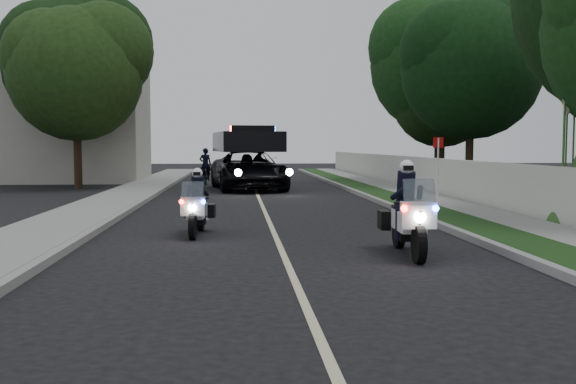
% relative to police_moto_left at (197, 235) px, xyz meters
% --- Properties ---
extents(ground, '(120.00, 120.00, 0.00)m').
position_rel_police_moto_left_xyz_m(ground, '(1.75, -3.68, 0.00)').
color(ground, black).
rests_on(ground, ground).
extents(curb_right, '(0.20, 60.00, 0.15)m').
position_rel_police_moto_left_xyz_m(curb_right, '(5.85, 6.32, 0.07)').
color(curb_right, gray).
rests_on(curb_right, ground).
extents(grass_verge, '(1.20, 60.00, 0.16)m').
position_rel_police_moto_left_xyz_m(grass_verge, '(6.55, 6.32, 0.08)').
color(grass_verge, '#193814').
rests_on(grass_verge, ground).
extents(sidewalk_right, '(1.40, 60.00, 0.16)m').
position_rel_police_moto_left_xyz_m(sidewalk_right, '(7.85, 6.32, 0.08)').
color(sidewalk_right, gray).
rests_on(sidewalk_right, ground).
extents(property_wall, '(0.22, 60.00, 1.50)m').
position_rel_police_moto_left_xyz_m(property_wall, '(8.85, 6.32, 0.75)').
color(property_wall, beige).
rests_on(property_wall, ground).
extents(curb_left, '(0.20, 60.00, 0.15)m').
position_rel_police_moto_left_xyz_m(curb_left, '(-2.35, 6.32, 0.07)').
color(curb_left, gray).
rests_on(curb_left, ground).
extents(sidewalk_left, '(2.00, 60.00, 0.16)m').
position_rel_police_moto_left_xyz_m(sidewalk_left, '(-3.45, 6.32, 0.08)').
color(sidewalk_left, gray).
rests_on(sidewalk_left, ground).
extents(building_far, '(8.00, 6.00, 7.00)m').
position_rel_police_moto_left_xyz_m(building_far, '(-8.25, 22.32, 3.50)').
color(building_far, '#A8A396').
rests_on(building_far, ground).
extents(lane_marking, '(0.12, 50.00, 0.01)m').
position_rel_police_moto_left_xyz_m(lane_marking, '(1.75, 6.32, 0.00)').
color(lane_marking, '#BFB78C').
rests_on(lane_marking, ground).
extents(police_moto_left, '(0.74, 1.82, 1.52)m').
position_rel_police_moto_left_xyz_m(police_moto_left, '(0.00, 0.00, 0.00)').
color(police_moto_left, silver).
rests_on(police_moto_left, ground).
extents(police_moto_right, '(0.82, 2.11, 1.77)m').
position_rel_police_moto_left_xyz_m(police_moto_right, '(4.04, -3.01, 0.00)').
color(police_moto_right, silver).
rests_on(police_moto_right, ground).
extents(police_suv, '(3.74, 6.66, 3.08)m').
position_rel_police_moto_left_xyz_m(police_suv, '(1.45, 14.77, 0.00)').
color(police_suv, black).
rests_on(police_suv, ground).
extents(bicycle, '(0.79, 1.88, 0.96)m').
position_rel_police_moto_left_xyz_m(bicycle, '(-0.69, 18.91, 0.00)').
color(bicycle, black).
rests_on(bicycle, ground).
extents(cyclist, '(0.62, 0.42, 1.67)m').
position_rel_police_moto_left_xyz_m(cyclist, '(-0.69, 18.91, 0.00)').
color(cyclist, black).
rests_on(cyclist, ground).
extents(sign_post, '(0.40, 0.40, 2.37)m').
position_rel_police_moto_left_xyz_m(sign_post, '(7.75, 7.00, 0.00)').
color(sign_post, red).
rests_on(sign_post, ground).
extents(pampas_far, '(1.87, 1.87, 4.33)m').
position_rel_police_moto_left_xyz_m(pampas_far, '(9.35, 0.79, 0.00)').
color(pampas_far, beige).
rests_on(pampas_far, ground).
extents(tree_right_c, '(7.29, 7.29, 10.58)m').
position_rel_police_moto_left_xyz_m(tree_right_c, '(11.57, 14.41, 0.00)').
color(tree_right_c, black).
rests_on(tree_right_c, ground).
extents(tree_right_d, '(9.55, 9.55, 12.13)m').
position_rel_police_moto_left_xyz_m(tree_right_d, '(11.60, 19.21, 0.00)').
color(tree_right_d, '#184216').
rests_on(tree_right_d, ground).
extents(tree_right_e, '(5.85, 5.85, 8.85)m').
position_rel_police_moto_left_xyz_m(tree_right_e, '(11.66, 18.84, 0.00)').
color(tree_right_e, black).
rests_on(tree_right_e, ground).
extents(tree_left_near, '(6.29, 6.29, 10.23)m').
position_rel_police_moto_left_xyz_m(tree_left_near, '(-6.43, 16.12, 0.00)').
color(tree_left_near, '#224115').
rests_on(tree_left_near, ground).
extents(tree_left_far, '(7.94, 7.94, 11.83)m').
position_rel_police_moto_left_xyz_m(tree_left_far, '(-7.51, 20.27, 0.00)').
color(tree_left_far, black).
rests_on(tree_left_far, ground).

